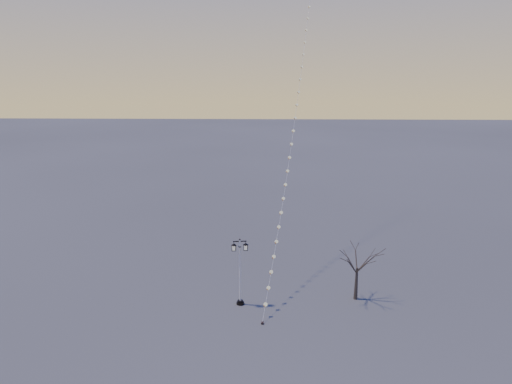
{
  "coord_description": "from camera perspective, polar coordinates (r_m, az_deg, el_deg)",
  "views": [
    {
      "loc": [
        0.2,
        -28.17,
        15.09
      ],
      "look_at": [
        -0.89,
        2.97,
        7.47
      ],
      "focal_mm": 32.78,
      "sensor_mm": 36.0,
      "label": 1
    }
  ],
  "objects": [
    {
      "name": "ground",
      "position": [
        31.95,
        1.46,
        -14.44
      ],
      "size": [
        300.0,
        300.0,
        0.0
      ],
      "primitive_type": "plane",
      "color": "#454545",
      "rests_on": "ground"
    },
    {
      "name": "kite_train",
      "position": [
        40.79,
        4.98,
        13.04
      ],
      "size": [
        5.7,
        28.85,
        29.52
      ],
      "rotation": [
        0.0,
        0.0,
        -0.29
      ],
      "color": "#2E1F19",
      "rests_on": "ground"
    },
    {
      "name": "bare_tree",
      "position": [
        33.17,
        12.29,
        -8.03
      ],
      "size": [
        2.58,
        2.58,
        4.28
      ],
      "rotation": [
        0.0,
        0.0,
        -0.39
      ],
      "color": "#332A21",
      "rests_on": "ground"
    },
    {
      "name": "street_lamp",
      "position": [
        31.85,
        -1.97,
        -9.32
      ],
      "size": [
        1.19,
        0.53,
        4.74
      ],
      "rotation": [
        0.0,
        0.0,
        0.15
      ],
      "color": "black",
      "rests_on": "ground"
    }
  ]
}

